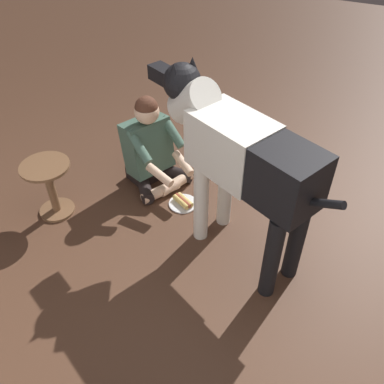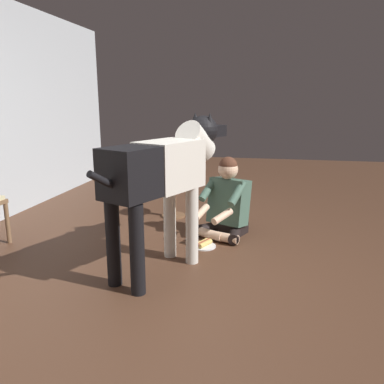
% 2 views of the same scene
% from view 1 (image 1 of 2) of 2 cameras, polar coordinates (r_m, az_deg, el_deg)
% --- Properties ---
extents(ground_plane, '(13.33, 13.33, 0.00)m').
position_cam_1_polar(ground_plane, '(3.36, 7.08, -5.30)').
color(ground_plane, '#503222').
extents(person_sitting_on_floor, '(0.70, 0.62, 0.85)m').
position_cam_1_polar(person_sitting_on_floor, '(3.62, -5.72, 5.92)').
color(person_sitting_on_floor, black).
rests_on(person_sitting_on_floor, ground).
extents(large_dog, '(1.57, 0.82, 1.31)m').
position_cam_1_polar(large_dog, '(2.70, 6.38, 5.22)').
color(large_dog, silver).
rests_on(large_dog, ground).
extents(hot_dog_on_plate, '(0.25, 0.25, 0.06)m').
position_cam_1_polar(hot_dog_on_plate, '(3.55, -1.26, -1.39)').
color(hot_dog_on_plate, white).
rests_on(hot_dog_on_plate, ground).
extents(round_side_table, '(0.39, 0.39, 0.49)m').
position_cam_1_polar(round_side_table, '(3.50, -19.17, 0.95)').
color(round_side_table, brown).
rests_on(round_side_table, ground).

